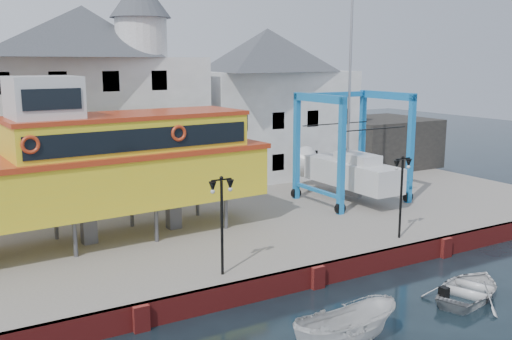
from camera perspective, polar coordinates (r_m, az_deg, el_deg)
ground at (r=25.67m, az=6.07°, el=-11.61°), size 140.00×140.00×0.00m
hardstanding at (r=34.48m, az=-4.80°, el=-4.79°), size 44.00×22.00×1.00m
quay_wall at (r=25.56m, az=5.95°, el=-10.50°), size 44.00×0.47×1.00m
building_white_main at (r=38.64m, az=-16.35°, el=6.81°), size 14.00×8.30×14.00m
building_white_right at (r=44.64m, az=1.14°, el=6.78°), size 12.00×8.00×11.20m
shed_dark at (r=49.44m, az=12.31°, el=2.74°), size 8.00×7.00×4.00m
lamp_post_left at (r=23.33m, az=-3.46°, el=-3.08°), size 1.12×0.32×4.20m
lamp_post_right at (r=29.11m, az=14.40°, el=-0.59°), size 1.12×0.32×4.20m
tour_boat at (r=28.40m, az=-16.62°, el=0.35°), size 18.88×5.63×8.11m
travel_lift at (r=37.18m, az=8.80°, el=0.54°), size 6.19×8.73×13.15m
motorboat_b at (r=26.25m, az=20.58°, el=-11.75°), size 5.22×4.49×0.91m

